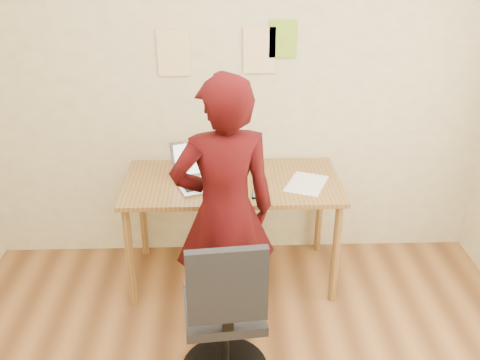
{
  "coord_description": "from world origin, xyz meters",
  "views": [
    {
      "loc": [
        -0.08,
        -1.75,
        2.25
      ],
      "look_at": [
        0.01,
        0.95,
        0.95
      ],
      "focal_mm": 40.0,
      "sensor_mm": 36.0,
      "label": 1
    }
  ],
  "objects_px": {
    "desk": "(232,193)",
    "office_chair": "(225,322)",
    "phone": "(257,194)",
    "person": "(224,213)",
    "laptop": "(203,175)"
  },
  "relations": [
    {
      "from": "desk",
      "to": "office_chair",
      "type": "height_order",
      "value": "office_chair"
    },
    {
      "from": "phone",
      "to": "desk",
      "type": "bearing_deg",
      "value": 133.08
    },
    {
      "from": "desk",
      "to": "person",
      "type": "xyz_separation_m",
      "value": [
        -0.05,
        -0.54,
        0.15
      ]
    },
    {
      "from": "laptop",
      "to": "office_chair",
      "type": "distance_m",
      "value": 1.03
    },
    {
      "from": "phone",
      "to": "office_chair",
      "type": "relative_size",
      "value": 0.14
    },
    {
      "from": "office_chair",
      "to": "person",
      "type": "relative_size",
      "value": 0.58
    },
    {
      "from": "laptop",
      "to": "office_chair",
      "type": "xyz_separation_m",
      "value": [
        0.13,
        -0.94,
        -0.4
      ]
    },
    {
      "from": "phone",
      "to": "office_chair",
      "type": "xyz_separation_m",
      "value": [
        -0.21,
        -0.76,
        -0.35
      ]
    },
    {
      "from": "laptop",
      "to": "person",
      "type": "bearing_deg",
      "value": -96.26
    },
    {
      "from": "desk",
      "to": "office_chair",
      "type": "distance_m",
      "value": 1.0
    },
    {
      "from": "desk",
      "to": "person",
      "type": "bearing_deg",
      "value": -95.68
    },
    {
      "from": "phone",
      "to": "person",
      "type": "relative_size",
      "value": 0.08
    },
    {
      "from": "desk",
      "to": "laptop",
      "type": "xyz_separation_m",
      "value": [
        -0.19,
        -0.02,
        0.14
      ]
    },
    {
      "from": "phone",
      "to": "person",
      "type": "bearing_deg",
      "value": -115.42
    },
    {
      "from": "desk",
      "to": "phone",
      "type": "height_order",
      "value": "phone"
    }
  ]
}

